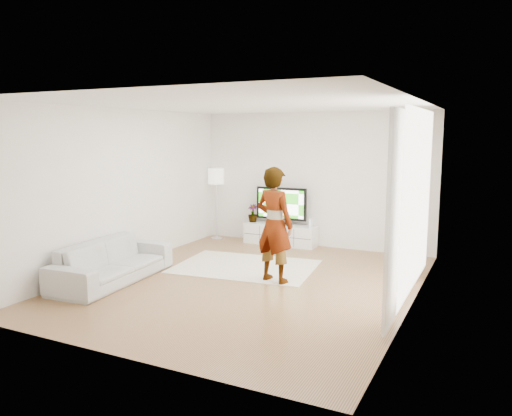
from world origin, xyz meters
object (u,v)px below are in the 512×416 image
at_px(sofa, 113,261).
at_px(floor_lamp, 216,179).
at_px(rug, 245,266).
at_px(player, 275,225).
at_px(television, 281,204).
at_px(media_console, 281,234).

distance_m(sofa, floor_lamp, 3.73).
bearing_deg(rug, sofa, -131.70).
relative_size(player, sofa, 0.83).
bearing_deg(rug, television, 94.40).
bearing_deg(media_console, floor_lamp, -177.60).
bearing_deg(player, television, -55.01).
height_order(rug, player, player).
bearing_deg(player, floor_lamp, -30.31).
relative_size(media_console, rug, 0.65).
distance_m(rug, player, 1.38).
distance_m(media_console, floor_lamp, 1.92).
height_order(media_console, television, television).
height_order(media_console, sofa, sofa).
relative_size(rug, floor_lamp, 1.52).
xyz_separation_m(media_console, television, (0.00, 0.03, 0.65)).
distance_m(media_console, player, 2.82).
xyz_separation_m(media_console, player, (0.99, -2.54, 0.71)).
height_order(player, sofa, player).
height_order(rug, sofa, sofa).
height_order(sofa, floor_lamp, floor_lamp).
height_order(television, sofa, television).
relative_size(television, player, 0.62).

